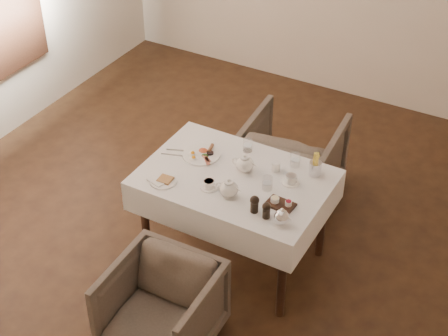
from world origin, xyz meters
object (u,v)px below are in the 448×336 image
at_px(armchair_far, 292,158).
at_px(teapot_centre, 245,163).
at_px(breakfast_plate, 202,154).
at_px(table, 235,190).
at_px(armchair_near, 161,309).

bearing_deg(armchair_far, teapot_centre, 85.27).
relative_size(breakfast_plate, teapot_centre, 1.57).
distance_m(table, armchair_far, 0.97).
relative_size(table, teapot_centre, 7.44).
distance_m(table, armchair_near, 0.98).
distance_m(table, teapot_centre, 0.21).
bearing_deg(armchair_near, breakfast_plate, 104.64).
xyz_separation_m(table, teapot_centre, (0.03, 0.09, 0.19)).
bearing_deg(teapot_centre, breakfast_plate, 169.64).
bearing_deg(breakfast_plate, teapot_centre, 8.54).
bearing_deg(armchair_near, teapot_centre, 85.23).
relative_size(armchair_near, teapot_centre, 3.88).
bearing_deg(armchair_far, breakfast_plate, 61.87).
bearing_deg(teapot_centre, armchair_far, 82.12).
bearing_deg(table, breakfast_plate, 162.03).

